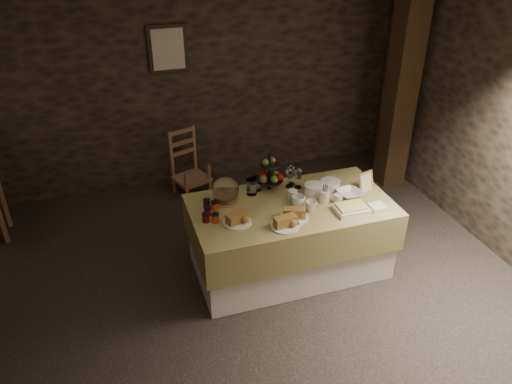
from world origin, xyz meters
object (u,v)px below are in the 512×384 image
object	(u,v)px
chair	(190,165)
buffet_table	(290,232)
fruit_stand	(270,176)
timber_column	(402,87)

from	to	relation	value
chair	buffet_table	bearing A→B (deg)	-91.91
fruit_stand	timber_column	bearing A→B (deg)	25.37
chair	timber_column	xyz separation A→B (m)	(2.54, -0.55, 0.93)
buffet_table	timber_column	world-z (taller)	timber_column
chair	timber_column	bearing A→B (deg)	-33.08
buffet_table	chair	xyz separation A→B (m)	(-0.63, 1.83, -0.06)
timber_column	buffet_table	bearing A→B (deg)	-146.00
chair	fruit_stand	bearing A→B (deg)	-91.15
fruit_stand	chair	bearing A→B (deg)	109.78
timber_column	fruit_stand	world-z (taller)	timber_column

